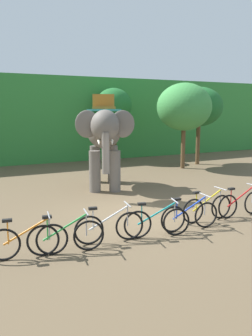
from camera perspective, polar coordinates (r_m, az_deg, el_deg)
name	(u,v)px	position (r m, az deg, el deg)	size (l,w,h in m)	color
ground_plane	(138,216)	(10.39, 1.98, -7.96)	(80.00, 80.00, 0.00)	brown
foliage_hedge	(35,119)	(23.56, -14.82, 7.93)	(36.00, 6.00, 5.12)	#338438
tree_center_left	(114,106)	(20.82, -2.06, 10.21)	(2.17, 2.17, 4.42)	brown
tree_left	(184,107)	(18.68, 9.64, 9.95)	(2.90, 2.90, 4.54)	brown
tree_far_left	(199,107)	(20.27, 12.05, 9.88)	(2.67, 2.67, 4.42)	brown
elephant	(104,134)	(13.63, -3.64, 5.68)	(2.85, 4.20, 3.78)	#665E56
bike_orange	(28,241)	(7.77, -15.97, -11.54)	(1.70, 0.52, 0.92)	black
bike_green	(66,237)	(7.81, -9.91, -11.16)	(1.70, 0.52, 0.92)	black
bike_white	(109,227)	(8.32, -2.78, -9.72)	(1.70, 0.52, 0.92)	black
bike_teal	(157,222)	(8.67, 5.18, -8.93)	(1.67, 0.60, 0.92)	black
bike_blue	(190,216)	(9.27, 10.54, -7.82)	(1.71, 0.52, 0.92)	black
bike_yellow	(207,208)	(10.11, 13.34, -6.45)	(1.71, 0.52, 0.92)	black
bike_red	(241,204)	(10.83, 18.51, -5.61)	(1.71, 0.52, 0.92)	black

